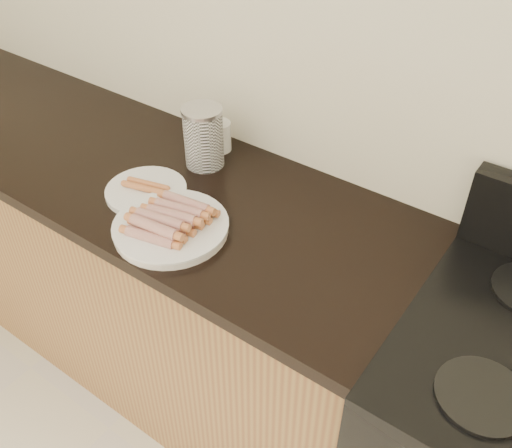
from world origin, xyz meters
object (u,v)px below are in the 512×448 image
Objects in this scene: canister at (204,137)px; mug at (219,136)px; main_plate at (171,228)px; side_plate at (146,191)px.

canister reaches higher than mug.
main_plate is at bearing -69.03° from mug.
main_plate is 1.30× the size of side_plate.
side_plate is 2.44× the size of mug.
side_plate is 0.23m from canister.
mug reaches higher than side_plate.
mug reaches higher than main_plate.
side_plate is at bearing 154.07° from main_plate.
main_plate is at bearing -25.93° from side_plate.
mug is at bearing 85.93° from side_plate.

